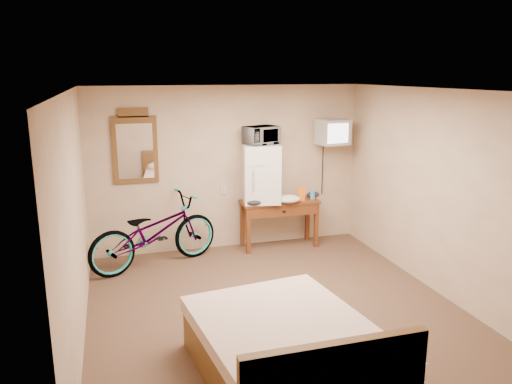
# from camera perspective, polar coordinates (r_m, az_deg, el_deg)

# --- Properties ---
(room) EXTENTS (4.60, 4.64, 2.50)m
(room) POSITION_cam_1_polar(r_m,az_deg,el_deg) (5.50, 2.32, -1.57)
(room) COLOR #443222
(room) RESTS_ON ground
(desk) EXTENTS (1.21, 0.48, 0.75)m
(desk) POSITION_cam_1_polar(r_m,az_deg,el_deg) (7.73, 2.77, -2.00)
(desk) COLOR brown
(desk) RESTS_ON floor
(mini_fridge) EXTENTS (0.62, 0.60, 0.89)m
(mini_fridge) POSITION_cam_1_polar(r_m,az_deg,el_deg) (7.55, 0.59, 2.14)
(mini_fridge) COLOR white
(mini_fridge) RESTS_ON desk
(microwave) EXTENTS (0.57, 0.48, 0.27)m
(microwave) POSITION_cam_1_polar(r_m,az_deg,el_deg) (7.45, 0.60, 6.50)
(microwave) COLOR white
(microwave) RESTS_ON mini_fridge
(snack_bag) EXTENTS (0.11, 0.08, 0.21)m
(snack_bag) POSITION_cam_1_polar(r_m,az_deg,el_deg) (7.74, 5.20, -0.18)
(snack_bag) COLOR orange
(snack_bag) RESTS_ON desk
(blue_cup) EXTENTS (0.08, 0.08, 0.13)m
(blue_cup) POSITION_cam_1_polar(r_m,az_deg,el_deg) (7.85, 6.47, -0.31)
(blue_cup) COLOR #4097DB
(blue_cup) RESTS_ON desk
(cloth_cream) EXTENTS (0.38, 0.29, 0.12)m
(cloth_cream) POSITION_cam_1_polar(r_m,az_deg,el_deg) (7.58, 3.71, -0.81)
(cloth_cream) COLOR beige
(cloth_cream) RESTS_ON desk
(cloth_dark_a) EXTENTS (0.27, 0.21, 0.10)m
(cloth_dark_a) POSITION_cam_1_polar(r_m,az_deg,el_deg) (7.43, -0.21, -1.14)
(cloth_dark_a) COLOR black
(cloth_dark_a) RESTS_ON desk
(cloth_dark_b) EXTENTS (0.21, 0.17, 0.10)m
(cloth_dark_b) POSITION_cam_1_polar(r_m,az_deg,el_deg) (7.94, 6.55, -0.29)
(cloth_dark_b) COLOR black
(cloth_dark_b) RESTS_ON desk
(crt_television) EXTENTS (0.50, 0.60, 0.39)m
(crt_television) POSITION_cam_1_polar(r_m,az_deg,el_deg) (7.84, 8.76, 6.79)
(crt_television) COLOR black
(crt_television) RESTS_ON room
(wall_mirror) EXTENTS (0.64, 0.04, 1.08)m
(wall_mirror) POSITION_cam_1_polar(r_m,az_deg,el_deg) (7.39, -13.67, 5.01)
(wall_mirror) COLOR brown
(wall_mirror) RESTS_ON room
(bicycle) EXTENTS (2.03, 1.30, 1.01)m
(bicycle) POSITION_cam_1_polar(r_m,az_deg,el_deg) (7.14, -11.53, -4.52)
(bicycle) COLOR black
(bicycle) RESTS_ON floor
(bed) EXTENTS (1.65, 2.06, 0.90)m
(bed) POSITION_cam_1_polar(r_m,az_deg,el_deg) (4.58, 3.98, -17.93)
(bed) COLOR brown
(bed) RESTS_ON floor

